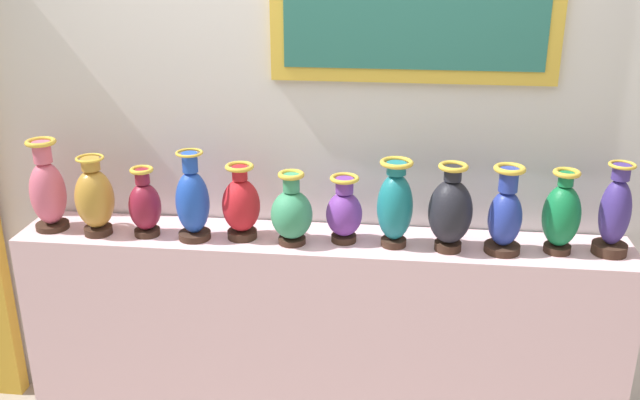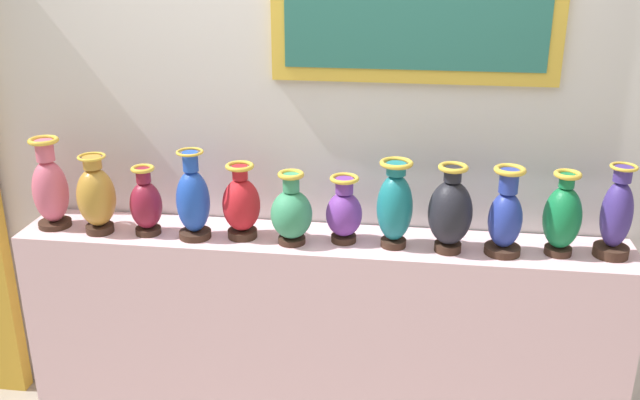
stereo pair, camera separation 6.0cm
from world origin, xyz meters
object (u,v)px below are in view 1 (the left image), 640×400
(vase_burgundy, at_px, (145,205))
(vase_cobalt, at_px, (505,215))
(vase_onyx, at_px, (450,211))
(vase_indigo, at_px, (615,214))
(vase_teal, at_px, (395,205))
(vase_sapphire, at_px, (193,202))
(vase_ochre, at_px, (95,198))
(vase_crimson, at_px, (241,205))
(vase_rose, at_px, (48,190))
(vase_violet, at_px, (344,212))
(vase_emerald, at_px, (561,215))
(vase_jade, at_px, (292,213))

(vase_burgundy, bearing_deg, vase_cobalt, 0.05)
(vase_onyx, height_order, vase_indigo, vase_indigo)
(vase_teal, height_order, vase_indigo, vase_indigo)
(vase_burgundy, bearing_deg, vase_sapphire, -3.43)
(vase_ochre, distance_m, vase_onyx, 1.56)
(vase_burgundy, height_order, vase_sapphire, vase_sapphire)
(vase_crimson, relative_size, vase_onyx, 0.89)
(vase_ochre, bearing_deg, vase_rose, 171.32)
(vase_crimson, bearing_deg, vase_onyx, -1.55)
(vase_ochre, distance_m, vase_violet, 1.11)
(vase_teal, bearing_deg, vase_emerald, 1.09)
(vase_onyx, bearing_deg, vase_teal, 175.43)
(vase_burgundy, relative_size, vase_indigo, 0.79)
(vase_sapphire, bearing_deg, vase_crimson, 8.64)
(vase_ochre, bearing_deg, vase_jade, 0.03)
(vase_burgundy, bearing_deg, vase_crimson, 2.42)
(vase_crimson, height_order, vase_onyx, vase_onyx)
(vase_burgundy, distance_m, vase_crimson, 0.43)
(vase_rose, bearing_deg, vase_burgundy, -2.69)
(vase_crimson, height_order, vase_teal, vase_teal)
(vase_burgundy, xyz_separation_m, vase_violet, (0.89, 0.03, -0.00))
(vase_burgundy, relative_size, vase_emerald, 0.87)
(vase_ochre, height_order, vase_onyx, vase_onyx)
(vase_indigo, bearing_deg, vase_sapphire, -178.42)
(vase_rose, bearing_deg, vase_onyx, -0.89)
(vase_jade, bearing_deg, vase_ochre, -179.97)
(vase_jade, distance_m, vase_emerald, 1.14)
(vase_jade, bearing_deg, vase_indigo, 2.11)
(vase_rose, distance_m, vase_violet, 1.35)
(vase_ochre, height_order, vase_indigo, vase_indigo)
(vase_teal, bearing_deg, vase_cobalt, -1.38)
(vase_ochre, relative_size, vase_emerald, 0.99)
(vase_crimson, bearing_deg, vase_indigo, 0.64)
(vase_rose, relative_size, vase_sapphire, 1.05)
(vase_onyx, height_order, vase_cobalt, vase_onyx)
(vase_violet, distance_m, vase_cobalt, 0.68)
(vase_crimson, xyz_separation_m, vase_onyx, (0.91, -0.02, 0.02))
(vase_indigo, bearing_deg, vase_teal, -178.51)
(vase_rose, relative_size, vase_teal, 1.09)
(vase_jade, relative_size, vase_violet, 1.09)
(vase_onyx, relative_size, vase_indigo, 0.96)
(vase_rose, bearing_deg, vase_teal, -0.33)
(vase_teal, relative_size, vase_indigo, 0.97)
(vase_violet, xyz_separation_m, vase_emerald, (0.92, -0.01, 0.03))
(vase_indigo, bearing_deg, vase_violet, -179.86)
(vase_sapphire, relative_size, vase_jade, 1.23)
(vase_violet, relative_size, vase_onyx, 0.78)
(vase_ochre, xyz_separation_m, vase_jade, (0.89, 0.00, -0.03))
(vase_onyx, relative_size, vase_emerald, 1.05)
(vase_ochre, relative_size, vase_crimson, 1.06)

